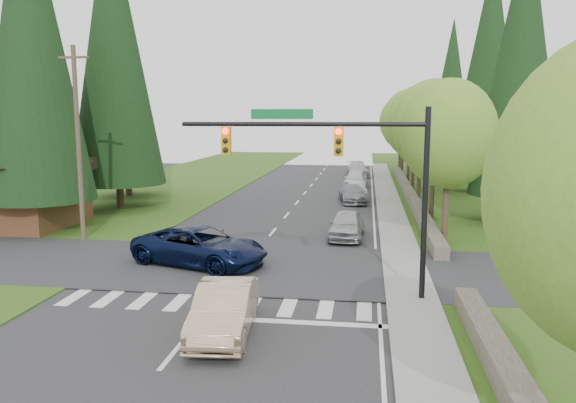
% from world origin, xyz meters
% --- Properties ---
extents(ground, '(120.00, 120.00, 0.00)m').
position_xyz_m(ground, '(0.00, 0.00, 0.00)').
color(ground, '#28282B').
rests_on(ground, ground).
extents(grass_east, '(14.00, 110.00, 0.06)m').
position_xyz_m(grass_east, '(13.00, 20.00, 0.03)').
color(grass_east, '#325516').
rests_on(grass_east, ground).
extents(grass_west, '(14.00, 110.00, 0.06)m').
position_xyz_m(grass_west, '(-13.00, 20.00, 0.03)').
color(grass_west, '#325516').
rests_on(grass_west, ground).
extents(cross_street, '(120.00, 8.00, 0.10)m').
position_xyz_m(cross_street, '(0.00, 8.00, 0.00)').
color(cross_street, '#28282B').
rests_on(cross_street, ground).
extents(sidewalk_east, '(1.80, 80.00, 0.13)m').
position_xyz_m(sidewalk_east, '(6.90, 22.00, 0.07)').
color(sidewalk_east, gray).
rests_on(sidewalk_east, ground).
extents(curb_east, '(0.20, 80.00, 0.13)m').
position_xyz_m(curb_east, '(6.05, 22.00, 0.07)').
color(curb_east, gray).
rests_on(curb_east, ground).
extents(stone_wall_south, '(0.70, 14.00, 0.70)m').
position_xyz_m(stone_wall_south, '(8.60, -3.00, 0.35)').
color(stone_wall_south, '#4C4438').
rests_on(stone_wall_south, ground).
extents(stone_wall_north, '(0.70, 40.00, 0.70)m').
position_xyz_m(stone_wall_north, '(8.60, 30.00, 0.35)').
color(stone_wall_north, '#4C4438').
rests_on(stone_wall_north, ground).
extents(traffic_signal, '(8.70, 0.37, 6.80)m').
position_xyz_m(traffic_signal, '(4.37, 4.50, 4.98)').
color(traffic_signal, black).
rests_on(traffic_signal, ground).
extents(brown_building, '(8.40, 8.40, 5.40)m').
position_xyz_m(brown_building, '(-15.00, 15.00, 3.14)').
color(brown_building, '#4C2D19').
rests_on(brown_building, ground).
extents(utility_pole, '(1.60, 0.24, 10.00)m').
position_xyz_m(utility_pole, '(-9.50, 12.00, 5.14)').
color(utility_pole, '#473828').
rests_on(utility_pole, ground).
extents(decid_tree_0, '(4.80, 4.80, 8.37)m').
position_xyz_m(decid_tree_0, '(9.20, 14.00, 5.60)').
color(decid_tree_0, '#38281C').
rests_on(decid_tree_0, ground).
extents(decid_tree_1, '(5.20, 5.20, 8.80)m').
position_xyz_m(decid_tree_1, '(9.30, 21.00, 5.80)').
color(decid_tree_1, '#38281C').
rests_on(decid_tree_1, ground).
extents(decid_tree_2, '(5.00, 5.00, 8.82)m').
position_xyz_m(decid_tree_2, '(9.10, 28.00, 5.93)').
color(decid_tree_2, '#38281C').
rests_on(decid_tree_2, ground).
extents(decid_tree_3, '(5.00, 5.00, 8.55)m').
position_xyz_m(decid_tree_3, '(9.20, 35.00, 5.66)').
color(decid_tree_3, '#38281C').
rests_on(decid_tree_3, ground).
extents(decid_tree_4, '(5.40, 5.40, 9.18)m').
position_xyz_m(decid_tree_4, '(9.30, 42.00, 6.06)').
color(decid_tree_4, '#38281C').
rests_on(decid_tree_4, ground).
extents(decid_tree_5, '(4.80, 4.80, 8.30)m').
position_xyz_m(decid_tree_5, '(9.10, 49.00, 5.53)').
color(decid_tree_5, '#38281C').
rests_on(decid_tree_5, ground).
extents(decid_tree_6, '(5.20, 5.20, 8.86)m').
position_xyz_m(decid_tree_6, '(9.20, 56.00, 5.86)').
color(decid_tree_6, '#38281C').
rests_on(decid_tree_6, ground).
extents(conifer_w_a, '(6.12, 6.12, 19.80)m').
position_xyz_m(conifer_w_a, '(-13.00, 14.00, 10.79)').
color(conifer_w_a, '#38281C').
rests_on(conifer_w_a, ground).
extents(conifer_w_b, '(5.44, 5.44, 17.80)m').
position_xyz_m(conifer_w_b, '(-16.00, 18.00, 9.79)').
color(conifer_w_b, '#38281C').
rests_on(conifer_w_b, ground).
extents(conifer_w_c, '(6.46, 6.46, 20.80)m').
position_xyz_m(conifer_w_c, '(-12.00, 22.00, 11.29)').
color(conifer_w_c, '#38281C').
rests_on(conifer_w_c, ground).
extents(conifer_w_e, '(5.78, 5.78, 18.80)m').
position_xyz_m(conifer_w_e, '(-14.00, 28.00, 10.29)').
color(conifer_w_e, '#38281C').
rests_on(conifer_w_e, ground).
extents(conifer_e_a, '(5.44, 5.44, 17.80)m').
position_xyz_m(conifer_e_a, '(14.00, 20.00, 9.79)').
color(conifer_e_a, '#38281C').
rests_on(conifer_e_a, ground).
extents(conifer_e_b, '(6.12, 6.12, 19.80)m').
position_xyz_m(conifer_e_b, '(15.00, 34.00, 10.79)').
color(conifer_e_b, '#38281C').
rests_on(conifer_e_b, ground).
extents(conifer_e_c, '(5.10, 5.10, 16.80)m').
position_xyz_m(conifer_e_c, '(14.00, 48.00, 9.29)').
color(conifer_e_c, '#38281C').
rests_on(conifer_e_c, ground).
extents(sedan_champagne, '(2.01, 4.72, 1.51)m').
position_xyz_m(sedan_champagne, '(1.05, 0.58, 0.76)').
color(sedan_champagne, '#D2B08C').
rests_on(sedan_champagne, ground).
extents(suv_navy, '(6.66, 4.66, 1.69)m').
position_xyz_m(suv_navy, '(-1.96, 8.08, 0.84)').
color(suv_navy, black).
rests_on(suv_navy, ground).
extents(parked_car_a, '(1.94, 4.41, 1.48)m').
position_xyz_m(parked_car_a, '(4.20, 14.48, 0.74)').
color(parked_car_a, '#A6A7AB').
rests_on(parked_car_a, ground).
extents(parked_car_b, '(2.47, 4.81, 1.34)m').
position_xyz_m(parked_car_b, '(4.20, 27.21, 0.67)').
color(parked_car_b, gray).
rests_on(parked_car_b, ground).
extents(parked_car_c, '(1.75, 4.10, 1.32)m').
position_xyz_m(parked_car_c, '(4.43, 29.32, 0.66)').
color(parked_car_c, silver).
rests_on(parked_car_c, ground).
extents(parked_car_d, '(2.29, 4.90, 1.62)m').
position_xyz_m(parked_car_d, '(4.20, 36.00, 0.81)').
color(parked_car_d, silver).
rests_on(parked_car_d, ground).
extents(parked_car_e, '(2.68, 5.47, 1.53)m').
position_xyz_m(parked_car_e, '(4.20, 46.14, 0.77)').
color(parked_car_e, '#ADACB1').
rests_on(parked_car_e, ground).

